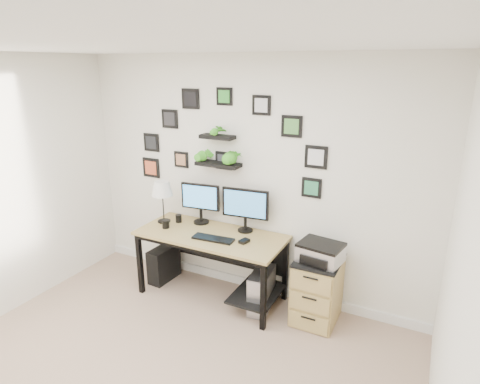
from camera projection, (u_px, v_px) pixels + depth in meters
The scene contains 14 objects.
room at pixel (246, 282), 4.70m from camera, with size 4.00×4.00×4.00m.
desk at pixel (216, 244), 4.34m from camera, with size 1.60×0.70×0.75m.
monitor_left at pixel (200, 200), 4.50m from camera, with size 0.46×0.20×0.47m.
monitor_right at pixel (245, 207), 4.27m from camera, with size 0.52×0.18×0.48m.
keyboard at pixel (213, 239), 4.15m from camera, with size 0.44×0.14×0.02m, color black.
mouse at pixel (244, 241), 4.07m from camera, with size 0.07×0.11×0.03m, color black.
table_lamp at pixel (162, 190), 4.51m from camera, with size 0.24×0.24×0.48m.
mug at pixel (166, 224), 4.43m from camera, with size 0.08×0.08×0.09m, color black.
pen_cup at pixel (179, 218), 4.60m from camera, with size 0.07×0.07×0.09m, color black.
pc_tower_black at pixel (164, 263), 4.80m from camera, with size 0.18×0.41×0.41m, color black.
pc_tower_grey at pixel (262, 290), 4.21m from camera, with size 0.25×0.46×0.43m.
file_cabinet at pixel (317, 290), 4.00m from camera, with size 0.43×0.53×0.67m.
printer at pixel (321, 252), 3.84m from camera, with size 0.44×0.37×0.18m.
wall_decor at pixel (219, 145), 4.29m from camera, with size 2.27×0.18×1.09m.
Camera 1 is at (1.80, -1.76, 2.48)m, focal length 30.00 mm.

